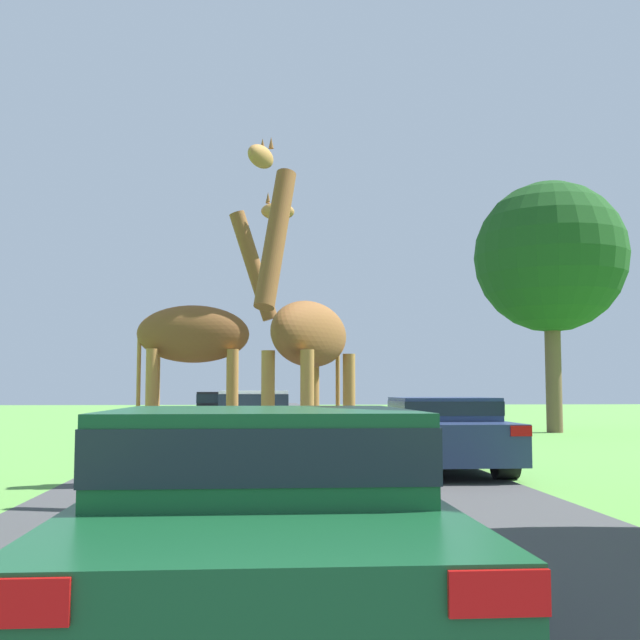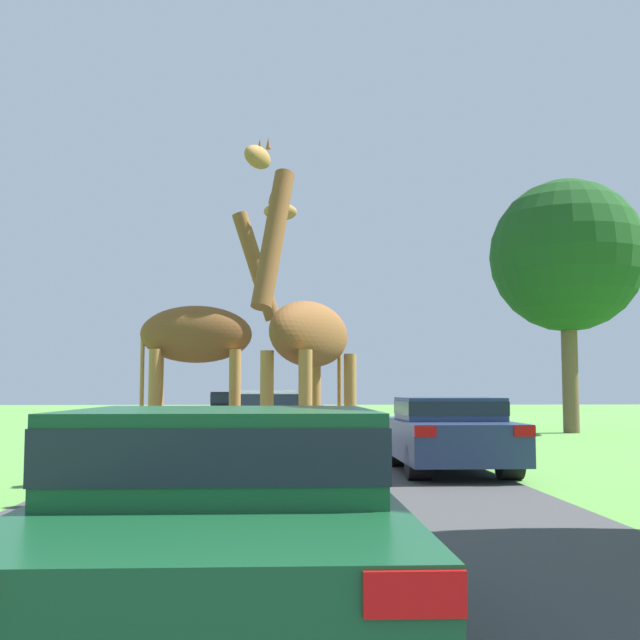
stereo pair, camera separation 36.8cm
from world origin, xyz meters
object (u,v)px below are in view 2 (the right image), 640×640
(car_lead_maroon, at_px, (224,518))
(tree_left_edge, at_px, (567,257))
(giraffe_companion, at_px, (203,344))
(car_queue_right, at_px, (238,412))
(car_far_ahead, at_px, (449,432))
(giraffe_near_road, at_px, (307,339))
(car_queue_left, at_px, (265,417))

(car_lead_maroon, relative_size, tree_left_edge, 0.48)
(giraffe_companion, relative_size, car_queue_right, 1.20)
(car_far_ahead, bearing_deg, car_queue_right, 110.36)
(car_lead_maroon, bearing_deg, giraffe_companion, 96.61)
(car_lead_maroon, height_order, car_far_ahead, car_lead_maroon)
(giraffe_near_road, xyz_separation_m, tree_left_edge, (9.71, 15.93, 3.96))
(car_lead_maroon, height_order, car_queue_right, car_queue_right)
(car_queue_right, height_order, tree_left_edge, tree_left_edge)
(car_lead_maroon, xyz_separation_m, car_far_ahead, (3.39, 9.84, -0.03))
(giraffe_companion, xyz_separation_m, car_lead_maroon, (0.97, -8.38, -1.51))
(tree_left_edge, bearing_deg, car_queue_right, -176.45)
(car_queue_right, xyz_separation_m, car_queue_left, (1.03, -5.87, 0.02))
(car_queue_right, bearing_deg, car_far_ahead, -69.64)
(giraffe_companion, height_order, car_queue_left, giraffe_companion)
(car_queue_right, distance_m, tree_left_edge, 12.81)
(giraffe_companion, xyz_separation_m, tree_left_edge, (11.37, 14.45, 3.95))
(giraffe_companion, distance_m, car_queue_left, 8.05)
(car_queue_left, relative_size, car_far_ahead, 1.07)
(giraffe_companion, height_order, car_lead_maroon, giraffe_companion)
(car_queue_left, distance_m, car_far_ahead, 7.32)
(giraffe_near_road, relative_size, giraffe_companion, 1.02)
(car_queue_right, relative_size, car_queue_left, 0.91)
(giraffe_companion, relative_size, car_queue_left, 1.10)
(giraffe_companion, bearing_deg, car_queue_right, 177.92)
(giraffe_near_road, distance_m, tree_left_edge, 19.07)
(car_queue_right, bearing_deg, giraffe_near_road, -83.03)
(car_queue_right, bearing_deg, tree_left_edge, 3.55)
(car_lead_maroon, xyz_separation_m, tree_left_edge, (10.40, 22.83, 5.46))
(car_far_ahead, bearing_deg, giraffe_near_road, -132.63)
(giraffe_near_road, bearing_deg, car_lead_maroon, 113.46)
(car_queue_left, bearing_deg, tree_left_edge, 32.00)
(giraffe_companion, height_order, tree_left_edge, tree_left_edge)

